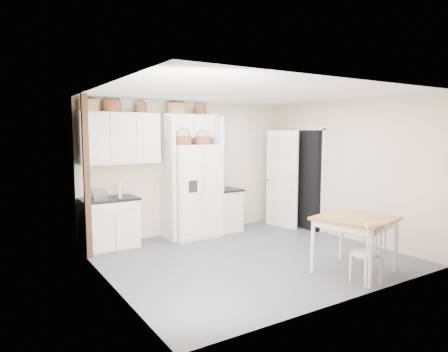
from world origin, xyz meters
TOP-DOWN VIEW (x-y plane):
  - floor at (0.00, 0.00)m, footprint 4.50×4.50m
  - ceiling at (0.00, 0.00)m, footprint 4.50×4.50m
  - wall_back at (0.00, 2.00)m, footprint 4.50×0.00m
  - wall_left at (-2.25, 0.00)m, footprint 0.00×4.00m
  - wall_right at (2.25, 0.00)m, footprint 0.00×4.00m
  - refrigerator at (-0.15, 1.65)m, footprint 0.92×0.74m
  - base_cab_left at (-1.76, 1.70)m, footprint 0.91×0.57m
  - base_cab_right at (0.65, 1.70)m, footprint 0.47×0.56m
  - dining_table at (0.85, -1.39)m, footprint 1.17×1.17m
  - windsor_chair at (0.64, -1.75)m, footprint 0.43×0.40m
  - counter_left at (-1.76, 1.70)m, footprint 0.95×0.61m
  - counter_right at (0.65, 1.70)m, footprint 0.51×0.60m
  - toaster at (-1.94, 1.66)m, footprint 0.27×0.19m
  - cookbook_red at (-1.58, 1.62)m, footprint 0.03×0.14m
  - cookbook_cream at (-1.59, 1.62)m, footprint 0.08×0.18m
  - basket_upper_a at (-2.02, 1.83)m, footprint 0.34×0.34m
  - basket_upper_b at (-1.62, 1.83)m, footprint 0.32×0.32m
  - basket_upper_c at (-1.10, 1.83)m, footprint 0.22×0.22m
  - basket_bridge_a at (-0.41, 1.83)m, footprint 0.35×0.35m
  - basket_bridge_b at (0.11, 1.83)m, footprint 0.26×0.26m
  - basket_fridge_a at (-0.40, 1.55)m, footprint 0.31×0.31m
  - basket_fridge_b at (0.01, 1.55)m, footprint 0.29×0.29m
  - upper_cabinet at (-1.50, 1.83)m, footprint 1.40×0.34m
  - bridge_cabinet at (-0.15, 1.83)m, footprint 1.12×0.34m
  - fridge_panel_left at (-0.66, 1.70)m, footprint 0.08×0.60m
  - fridge_panel_right at (0.36, 1.70)m, footprint 0.08×0.60m
  - trim_post at (-2.20, 1.35)m, footprint 0.09×0.09m
  - doorway_void at (2.16, 1.00)m, footprint 0.18×0.85m
  - door_slab at (1.80, 1.33)m, footprint 0.21×0.79m

SIDE VIEW (x-z plane):
  - floor at x=0.00m, z-range 0.00..0.00m
  - windsor_chair at x=0.64m, z-range 0.00..0.81m
  - dining_table at x=0.85m, z-range 0.00..0.81m
  - base_cab_right at x=0.65m, z-range 0.00..0.83m
  - base_cab_left at x=-1.76m, z-range 0.00..0.84m
  - counter_right at x=0.65m, z-range 0.83..0.86m
  - counter_left at x=-1.76m, z-range 0.84..0.88m
  - refrigerator at x=-0.15m, z-range 0.00..1.77m
  - toaster at x=-1.94m, z-range 0.88..1.05m
  - cookbook_red at x=-1.58m, z-range 0.88..1.09m
  - cookbook_cream at x=-1.59m, z-range 0.88..1.15m
  - doorway_void at x=2.16m, z-range 0.00..2.05m
  - door_slab at x=1.80m, z-range 0.00..2.05m
  - fridge_panel_left at x=-0.66m, z-range 0.00..2.30m
  - fridge_panel_right at x=0.36m, z-range 0.00..2.30m
  - wall_back at x=0.00m, z-range -0.95..3.55m
  - wall_left at x=-2.25m, z-range -0.70..3.30m
  - wall_right at x=2.25m, z-range -0.70..3.30m
  - trim_post at x=-2.20m, z-range 0.00..2.60m
  - basket_fridge_b at x=0.01m, z-range 1.77..1.93m
  - basket_fridge_a at x=-0.40m, z-range 1.77..1.94m
  - upper_cabinet at x=-1.50m, z-range 1.45..2.35m
  - bridge_cabinet at x=-0.15m, z-range 1.90..2.35m
  - basket_upper_c at x=-1.10m, z-range 2.35..2.48m
  - basket_bridge_b at x=0.11m, z-range 2.35..2.50m
  - basket_upper_b at x=-1.62m, z-range 2.35..2.54m
  - basket_upper_a at x=-2.02m, z-range 2.35..2.54m
  - basket_bridge_a at x=-0.41m, z-range 2.35..2.55m
  - ceiling at x=0.00m, z-range 2.60..2.60m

